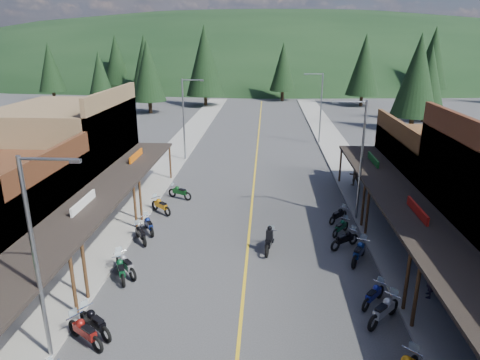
% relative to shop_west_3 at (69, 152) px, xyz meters
% --- Properties ---
extents(ground, '(220.00, 220.00, 0.00)m').
position_rel_shop_west_3_xyz_m(ground, '(13.78, -11.30, -3.52)').
color(ground, '#38383A').
rests_on(ground, ground).
extents(centerline, '(0.15, 90.00, 0.01)m').
position_rel_shop_west_3_xyz_m(centerline, '(13.78, 8.70, -3.51)').
color(centerline, gold).
rests_on(centerline, ground).
extents(sidewalk_west, '(3.40, 94.00, 0.15)m').
position_rel_shop_west_3_xyz_m(sidewalk_west, '(5.08, 8.70, -3.44)').
color(sidewalk_west, gray).
rests_on(sidewalk_west, ground).
extents(sidewalk_east, '(3.40, 94.00, 0.15)m').
position_rel_shop_west_3_xyz_m(sidewalk_east, '(22.48, 8.70, -3.44)').
color(sidewalk_east, gray).
rests_on(sidewalk_east, ground).
extents(shop_west_3, '(10.90, 10.20, 8.20)m').
position_rel_shop_west_3_xyz_m(shop_west_3, '(0.00, 0.00, 0.00)').
color(shop_west_3, brown).
rests_on(shop_west_3, ground).
extents(shop_east_3, '(10.90, 10.20, 6.20)m').
position_rel_shop_west_3_xyz_m(shop_east_3, '(27.54, 0.00, -0.99)').
color(shop_east_3, '#4C2D16').
rests_on(shop_east_3, ground).
extents(streetlight_0, '(2.16, 0.18, 8.00)m').
position_rel_shop_west_3_xyz_m(streetlight_0, '(6.83, -17.30, 0.94)').
color(streetlight_0, gray).
rests_on(streetlight_0, ground).
extents(streetlight_1, '(2.16, 0.18, 8.00)m').
position_rel_shop_west_3_xyz_m(streetlight_1, '(6.83, 10.70, 0.94)').
color(streetlight_1, gray).
rests_on(streetlight_1, ground).
extents(streetlight_2, '(2.16, 0.18, 8.00)m').
position_rel_shop_west_3_xyz_m(streetlight_2, '(20.74, -3.30, 0.94)').
color(streetlight_2, gray).
rests_on(streetlight_2, ground).
extents(streetlight_3, '(2.16, 0.18, 8.00)m').
position_rel_shop_west_3_xyz_m(streetlight_3, '(20.74, 18.70, 0.94)').
color(streetlight_3, gray).
rests_on(streetlight_3, ground).
extents(ridge_hill, '(310.00, 140.00, 60.00)m').
position_rel_shop_west_3_xyz_m(ridge_hill, '(13.78, 123.70, -3.52)').
color(ridge_hill, black).
rests_on(ridge_hill, ground).
extents(pine_0, '(5.04, 5.04, 11.00)m').
position_rel_shop_west_3_xyz_m(pine_0, '(-26.22, 50.70, 2.96)').
color(pine_0, black).
rests_on(pine_0, ground).
extents(pine_1, '(5.88, 5.88, 12.50)m').
position_rel_shop_west_3_xyz_m(pine_1, '(-10.22, 58.70, 3.72)').
color(pine_1, black).
rests_on(pine_1, ground).
extents(pine_2, '(6.72, 6.72, 14.00)m').
position_rel_shop_west_3_xyz_m(pine_2, '(3.78, 46.70, 4.47)').
color(pine_2, black).
rests_on(pine_2, ground).
extents(pine_3, '(5.04, 5.04, 11.00)m').
position_rel_shop_west_3_xyz_m(pine_3, '(17.78, 54.70, 2.96)').
color(pine_3, black).
rests_on(pine_3, ground).
extents(pine_4, '(5.88, 5.88, 12.50)m').
position_rel_shop_west_3_xyz_m(pine_4, '(31.78, 48.70, 3.72)').
color(pine_4, black).
rests_on(pine_4, ground).
extents(pine_5, '(6.72, 6.72, 14.00)m').
position_rel_shop_west_3_xyz_m(pine_5, '(47.78, 60.70, 4.47)').
color(pine_5, black).
rests_on(pine_5, ground).
extents(pine_7, '(5.88, 5.88, 12.50)m').
position_rel_shop_west_3_xyz_m(pine_7, '(-18.22, 64.70, 3.72)').
color(pine_7, black).
rests_on(pine_7, ground).
extents(pine_8, '(4.48, 4.48, 10.00)m').
position_rel_shop_west_3_xyz_m(pine_8, '(-8.22, 28.70, 2.46)').
color(pine_8, black).
rests_on(pine_8, ground).
extents(pine_9, '(4.93, 4.93, 10.80)m').
position_rel_shop_west_3_xyz_m(pine_9, '(37.78, 33.70, 2.86)').
color(pine_9, black).
rests_on(pine_9, ground).
extents(pine_10, '(5.38, 5.38, 11.60)m').
position_rel_shop_west_3_xyz_m(pine_10, '(-4.22, 38.70, 3.27)').
color(pine_10, black).
rests_on(pine_10, ground).
extents(pine_11, '(5.82, 5.82, 12.40)m').
position_rel_shop_west_3_xyz_m(pine_11, '(33.78, 26.70, 3.67)').
color(pine_11, black).
rests_on(pine_11, ground).
extents(bike_west_5, '(2.24, 1.86, 1.27)m').
position_rel_shop_west_3_xyz_m(bike_west_5, '(7.71, -16.48, -2.89)').
color(bike_west_5, maroon).
rests_on(bike_west_5, ground).
extents(bike_west_6, '(2.18, 1.91, 1.25)m').
position_rel_shop_west_3_xyz_m(bike_west_6, '(7.86, -15.85, -2.89)').
color(bike_west_6, black).
rests_on(bike_west_6, ground).
extents(bike_west_7, '(1.55, 2.21, 1.21)m').
position_rel_shop_west_3_xyz_m(bike_west_7, '(7.55, -11.64, -2.92)').
color(bike_west_7, '#0E4826').
rests_on(bike_west_7, ground).
extents(bike_west_8, '(2.03, 2.12, 1.26)m').
position_rel_shop_west_3_xyz_m(bike_west_8, '(7.65, -11.17, -2.89)').
color(bike_west_8, gray).
rests_on(bike_west_8, ground).
extents(bike_west_9, '(1.63, 2.04, 1.14)m').
position_rel_shop_west_3_xyz_m(bike_west_9, '(7.37, -7.46, -2.95)').
color(bike_west_9, black).
rests_on(bike_west_9, ground).
extents(bike_west_10, '(1.58, 2.07, 1.15)m').
position_rel_shop_west_3_xyz_m(bike_west_10, '(7.50, -6.13, -2.95)').
color(bike_west_10, navy).
rests_on(bike_west_10, ground).
extents(bike_west_11, '(2.06, 1.98, 1.22)m').
position_rel_shop_west_3_xyz_m(bike_west_11, '(7.51, -2.96, -2.91)').
color(bike_west_11, '#BC770D').
rests_on(bike_west_11, ground).
extents(bike_west_12, '(2.15, 1.54, 1.18)m').
position_rel_shop_west_3_xyz_m(bike_west_12, '(8.27, -0.08, -2.93)').
color(bike_west_12, '#0D4218').
rests_on(bike_west_12, ground).
extents(bike_east_6, '(2.13, 2.18, 1.31)m').
position_rel_shop_west_3_xyz_m(bike_east_6, '(19.88, -14.36, -2.87)').
color(bike_east_6, '#B0AFB5').
rests_on(bike_east_6, ground).
extents(bike_east_7, '(1.74, 1.91, 1.11)m').
position_rel_shop_west_3_xyz_m(bike_east_7, '(19.75, -13.06, -2.96)').
color(bike_east_7, navy).
rests_on(bike_east_7, ground).
extents(bike_east_8, '(1.71, 2.37, 1.30)m').
position_rel_shop_west_3_xyz_m(bike_east_8, '(19.88, -9.09, -2.87)').
color(bike_east_8, navy).
rests_on(bike_east_8, ground).
extents(bike_east_9, '(2.10, 1.83, 1.20)m').
position_rel_shop_west_3_xyz_m(bike_east_9, '(19.40, -7.47, -2.92)').
color(bike_east_9, black).
rests_on(bike_east_9, ground).
extents(bike_east_10, '(1.62, 1.88, 1.07)m').
position_rel_shop_west_3_xyz_m(bike_east_10, '(19.47, -5.65, -2.98)').
color(bike_east_10, '#0D4328').
rests_on(bike_east_10, ground).
extents(bike_east_11, '(1.74, 1.84, 1.08)m').
position_rel_shop_west_3_xyz_m(bike_east_11, '(19.61, -3.75, -2.98)').
color(bike_east_11, black).
rests_on(bike_east_11, ground).
extents(rider_on_bike, '(1.07, 2.28, 1.67)m').
position_rel_shop_west_3_xyz_m(rider_on_bike, '(15.02, -8.11, -2.85)').
color(rider_on_bike, black).
rests_on(rider_on_bike, ground).
extents(pedestrian_east_a, '(0.63, 0.80, 1.93)m').
position_rel_shop_west_3_xyz_m(pedestrian_east_a, '(22.45, -12.46, -2.40)').
color(pedestrian_east_a, '#261E2E').
rests_on(pedestrian_east_a, sidewalk_east).
extents(pedestrian_east_b, '(0.95, 0.65, 1.78)m').
position_rel_shop_west_3_xyz_m(pedestrian_east_b, '(22.02, 3.60, -2.48)').
color(pedestrian_east_b, brown).
rests_on(pedestrian_east_b, sidewalk_east).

